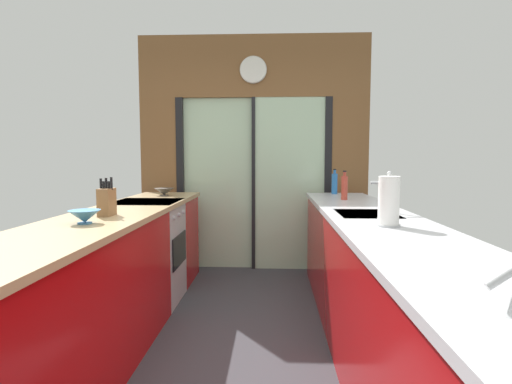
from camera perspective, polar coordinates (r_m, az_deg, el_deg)
name	(u,v)px	position (r m, az deg, el deg)	size (l,w,h in m)	color
ground_plane	(242,335)	(3.17, -2.04, -19.73)	(5.04, 7.60, 0.02)	#38383D
back_wall_unit	(254,139)	(4.68, -0.35, 7.56)	(2.64, 0.12, 2.70)	brown
left_counter_run	(91,293)	(2.79, -22.39, -13.12)	(0.62, 3.80, 0.92)	#AD0C0F
right_counter_run	(377,288)	(2.79, 16.88, -12.99)	(0.62, 3.80, 0.92)	#AD0C0F
sink_faucet	(391,192)	(2.95, 18.69, 0.06)	(0.19, 0.02, 0.23)	#B7BABC
oven_range	(147,252)	(3.80, -15.20, -8.27)	(0.60, 0.60, 0.92)	#B7BABC
mixing_bowl_mid	(85,216)	(2.59, -23.22, -3.21)	(0.19, 0.19, 0.08)	teal
mixing_bowl_far	(164,192)	(4.22, -12.95, 0.05)	(0.20, 0.20, 0.08)	#514C47
knife_block	(107,201)	(2.87, -20.49, -1.26)	(0.09, 0.14, 0.26)	brown
soap_bottle_near	(344,187)	(3.79, 12.48, 0.67)	(0.06, 0.06, 0.27)	#B23D2D
soap_bottle_far	(334,183)	(4.39, 11.12, 1.25)	(0.06, 0.06, 0.27)	#286BB7
paper_towel_roll	(389,201)	(2.41, 18.38, -1.29)	(0.14, 0.14, 0.32)	#B7BABC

